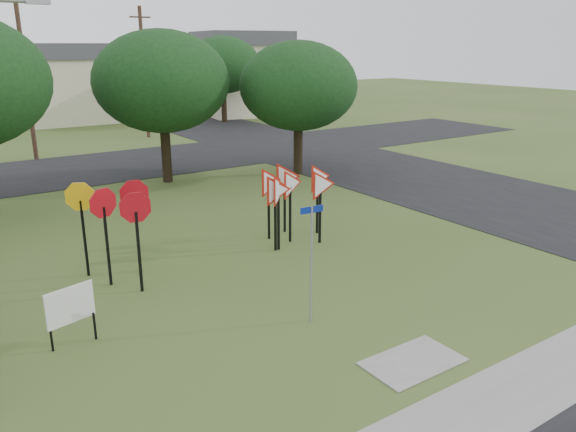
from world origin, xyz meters
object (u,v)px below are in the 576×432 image
object	(u,v)px
stop_sign_cluster	(114,211)
street_name_sign	(311,256)
yield_sign_cluster	(291,187)
info_board	(70,307)

from	to	relation	value
stop_sign_cluster	street_name_sign	bearing A→B (deg)	-58.91
stop_sign_cluster	yield_sign_cluster	bearing A→B (deg)	0.47
stop_sign_cluster	info_board	bearing A→B (deg)	-124.08
info_board	stop_sign_cluster	bearing A→B (deg)	55.92
street_name_sign	info_board	xyz separation A→B (m)	(-4.79, 1.95, -0.71)
street_name_sign	stop_sign_cluster	world-z (taller)	street_name_sign
stop_sign_cluster	info_board	xyz separation A→B (m)	(-1.91, -2.82, -1.07)
street_name_sign	info_board	bearing A→B (deg)	157.84
street_name_sign	yield_sign_cluster	world-z (taller)	street_name_sign
info_board	street_name_sign	bearing A→B (deg)	-22.16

